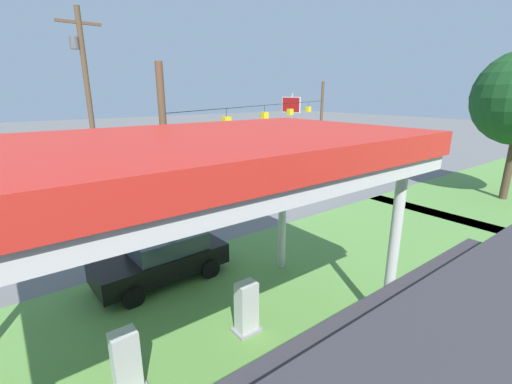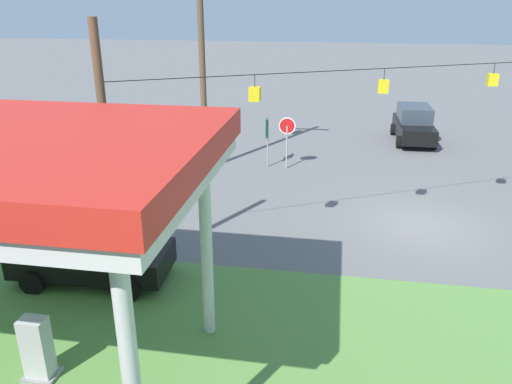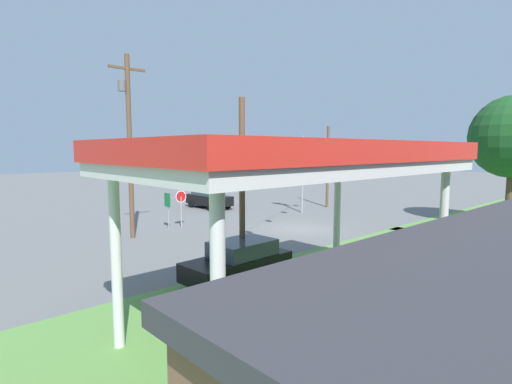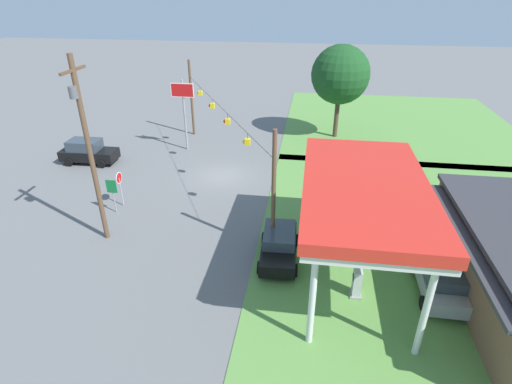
% 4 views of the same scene
% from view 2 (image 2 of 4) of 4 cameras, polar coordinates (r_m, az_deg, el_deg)
% --- Properties ---
extents(ground_plane, '(160.00, 160.00, 0.00)m').
position_cam_2_polar(ground_plane, '(19.10, 18.34, -3.68)').
color(ground_plane, slate).
extents(fuel_pump_near, '(0.71, 0.56, 1.51)m').
position_cam_2_polar(fuel_pump_near, '(12.06, -23.69, -16.27)').
color(fuel_pump_near, gray).
rests_on(fuel_pump_near, ground).
extents(car_at_pumps_front, '(4.52, 2.25, 1.67)m').
position_cam_2_polar(car_at_pumps_front, '(15.17, -17.98, -6.65)').
color(car_at_pumps_front, black).
rests_on(car_at_pumps_front, ground).
extents(car_on_crossroad, '(2.20, 4.66, 2.02)m').
position_cam_2_polar(car_on_crossroad, '(30.04, 17.58, 7.42)').
color(car_on_crossroad, black).
rests_on(car_on_crossroad, ground).
extents(stop_sign_roadside, '(0.80, 0.08, 2.50)m').
position_cam_2_polar(stop_sign_roadside, '(23.78, 3.57, 6.89)').
color(stop_sign_roadside, '#99999E').
rests_on(stop_sign_roadside, ground).
extents(route_sign, '(0.10, 0.70, 2.40)m').
position_cam_2_polar(route_sign, '(24.00, 1.28, 6.81)').
color(route_sign, gray).
rests_on(route_sign, ground).
extents(utility_pole_main, '(2.20, 0.44, 10.63)m').
position_cam_2_polar(utility_pole_main, '(23.13, -6.36, 16.73)').
color(utility_pole_main, brown).
rests_on(utility_pole_main, ground).
extents(signal_span_gantry, '(18.94, 10.24, 7.29)m').
position_cam_2_polar(signal_span_gantry, '(17.88, 19.82, 8.08)').
color(signal_span_gantry, brown).
rests_on(signal_span_gantry, ground).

